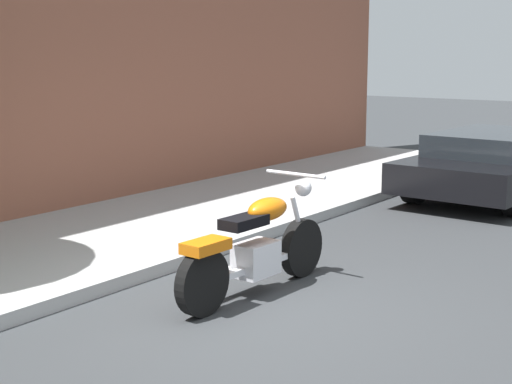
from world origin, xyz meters
TOP-DOWN VIEW (x-y plane):
  - ground_plane at (0.00, 0.00)m, footprint 60.00×60.00m
  - sidewalk at (0.00, 2.91)m, footprint 20.78×2.97m
  - motorcycle at (0.51, 0.30)m, footprint 2.13×0.70m
  - parked_car_black at (6.83, 0.14)m, footprint 4.34×2.00m

SIDE VIEW (x-z plane):
  - ground_plane at x=0.00m, z-range 0.00..0.00m
  - sidewalk at x=0.00m, z-range 0.00..0.14m
  - motorcycle at x=0.51m, z-range -0.10..1.00m
  - parked_car_black at x=6.83m, z-range 0.04..1.07m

